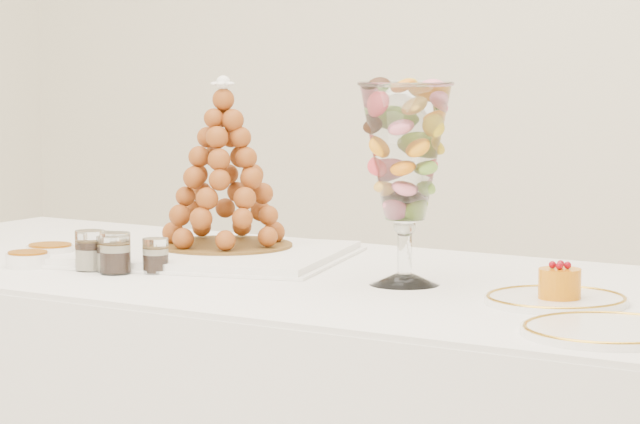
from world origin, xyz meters
The scene contains 13 objects.
lace_tray centered at (-0.34, 0.28, 0.83)m, with size 0.57×0.43×0.02m, color white.
macaron_vase centered at (0.17, 0.20, 1.05)m, with size 0.16×0.16×0.36m.
cake_plate centered at (0.48, 0.16, 0.83)m, with size 0.24×0.24×0.01m, color white.
spare_plate centered at (0.64, -0.05, 0.83)m, with size 0.26×0.26×0.01m, color white.
verrine_a centered at (-0.46, 0.14, 0.85)m, with size 0.05×0.05×0.06m, color white.
verrine_b centered at (-0.38, 0.06, 0.85)m, with size 0.05×0.05×0.07m, color white.
verrine_c centered at (-0.29, 0.09, 0.85)m, with size 0.05×0.05×0.07m, color white.
verrine_d centered at (-0.42, 0.05, 0.86)m, with size 0.06×0.06×0.08m, color white.
verrine_e centered at (-0.35, 0.04, 0.86)m, with size 0.06×0.06×0.08m, color white.
ramekin_back centered at (-0.57, 0.11, 0.83)m, with size 0.10×0.10×0.03m, color white.
ramekin_front centered at (-0.55, 0.02, 0.83)m, with size 0.09×0.09×0.03m, color white.
croquembouche centered at (-0.31, 0.34, 1.01)m, with size 0.28×0.28×0.34m.
mousse_cake centered at (0.49, 0.15, 0.86)m, with size 0.07×0.07×0.06m.
Camera 1 is at (1.41, -2.17, 1.25)m, focal length 85.00 mm.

